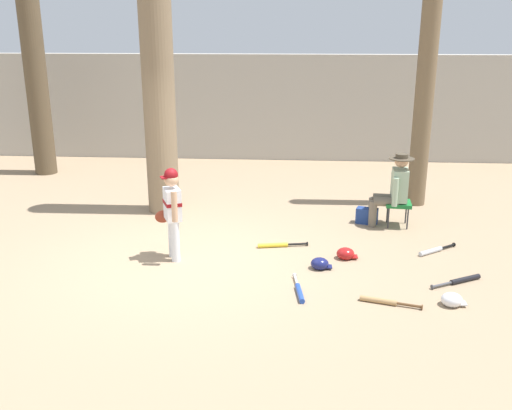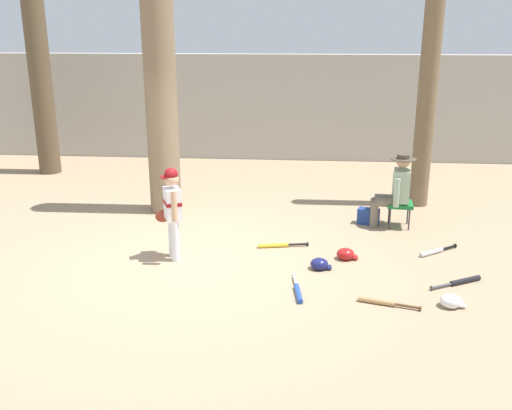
{
  "view_description": "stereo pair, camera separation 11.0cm",
  "coord_description": "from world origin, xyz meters",
  "px_view_note": "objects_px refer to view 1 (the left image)",
  "views": [
    {
      "loc": [
        1.45,
        -7.22,
        3.13
      ],
      "look_at": [
        0.93,
        0.33,
        0.75
      ],
      "focal_mm": 40.16,
      "sensor_mm": 36.0,
      "label": 1
    },
    {
      "loc": [
        1.56,
        -7.21,
        3.13
      ],
      "look_at": [
        0.93,
        0.33,
        0.75
      ],
      "focal_mm": 40.16,
      "sensor_mm": 36.0,
      "label": 2
    }
  ],
  "objects_px": {
    "folding_stool": "(398,204)",
    "bat_black_composite": "(462,280)",
    "tree_near_player": "(158,83)",
    "seated_spectator": "(393,188)",
    "tree_behind_spectator": "(426,73)",
    "bat_blue_youth": "(299,291)",
    "handbag_beside_stool": "(367,216)",
    "bat_aluminum_silver": "(433,251)",
    "batting_helmet_red": "(346,254)",
    "tree_far_left": "(33,49)",
    "batting_helmet_navy": "(320,264)",
    "batting_helmet_white": "(452,300)",
    "bat_yellow_trainer": "(277,245)",
    "bat_wood_tan": "(383,301)",
    "young_ballplayer": "(172,208)"
  },
  "relations": [
    {
      "from": "folding_stool",
      "to": "bat_black_composite",
      "type": "distance_m",
      "value": 2.22
    },
    {
      "from": "tree_near_player",
      "to": "seated_spectator",
      "type": "height_order",
      "value": "tree_near_player"
    },
    {
      "from": "tree_behind_spectator",
      "to": "seated_spectator",
      "type": "relative_size",
      "value": 4.3
    },
    {
      "from": "seated_spectator",
      "to": "bat_blue_youth",
      "type": "height_order",
      "value": "seated_spectator"
    },
    {
      "from": "handbag_beside_stool",
      "to": "bat_black_composite",
      "type": "relative_size",
      "value": 0.48
    },
    {
      "from": "tree_near_player",
      "to": "bat_aluminum_silver",
      "type": "bearing_deg",
      "value": -21.43
    },
    {
      "from": "bat_aluminum_silver",
      "to": "batting_helmet_red",
      "type": "xyz_separation_m",
      "value": [
        -1.28,
        -0.31,
        0.04
      ]
    },
    {
      "from": "folding_stool",
      "to": "seated_spectator",
      "type": "xyz_separation_m",
      "value": [
        -0.1,
        0.01,
        0.28
      ]
    },
    {
      "from": "tree_near_player",
      "to": "tree_far_left",
      "type": "height_order",
      "value": "tree_far_left"
    },
    {
      "from": "bat_black_composite",
      "to": "tree_far_left",
      "type": "bearing_deg",
      "value": 145.95
    },
    {
      "from": "seated_spectator",
      "to": "bat_aluminum_silver",
      "type": "height_order",
      "value": "seated_spectator"
    },
    {
      "from": "bat_black_composite",
      "to": "batting_helmet_navy",
      "type": "relative_size",
      "value": 2.48
    },
    {
      "from": "folding_stool",
      "to": "seated_spectator",
      "type": "distance_m",
      "value": 0.29
    },
    {
      "from": "folding_stool",
      "to": "batting_helmet_white",
      "type": "relative_size",
      "value": 1.49
    },
    {
      "from": "bat_black_composite",
      "to": "bat_aluminum_silver",
      "type": "relative_size",
      "value": 1.15
    },
    {
      "from": "batting_helmet_navy",
      "to": "bat_yellow_trainer",
      "type": "bearing_deg",
      "value": 129.01
    },
    {
      "from": "tree_near_player",
      "to": "tree_far_left",
      "type": "relative_size",
      "value": 0.88
    },
    {
      "from": "tree_far_left",
      "to": "bat_wood_tan",
      "type": "distance_m",
      "value": 9.17
    },
    {
      "from": "seated_spectator",
      "to": "bat_aluminum_silver",
      "type": "relative_size",
      "value": 1.94
    },
    {
      "from": "bat_yellow_trainer",
      "to": "seated_spectator",
      "type": "bearing_deg",
      "value": 30.84
    },
    {
      "from": "tree_near_player",
      "to": "batting_helmet_navy",
      "type": "xyz_separation_m",
      "value": [
        2.65,
        -2.37,
        -2.15
      ]
    },
    {
      "from": "tree_behind_spectator",
      "to": "batting_helmet_white",
      "type": "distance_m",
      "value": 4.65
    },
    {
      "from": "tree_near_player",
      "to": "bat_black_composite",
      "type": "relative_size",
      "value": 7.51
    },
    {
      "from": "tree_far_left",
      "to": "tree_near_player",
      "type": "bearing_deg",
      "value": -37.67
    },
    {
      "from": "tree_behind_spectator",
      "to": "batting_helmet_red",
      "type": "xyz_separation_m",
      "value": [
        -1.49,
        -2.71,
        -2.27
      ]
    },
    {
      "from": "tree_far_left",
      "to": "bat_black_composite",
      "type": "bearing_deg",
      "value": -34.05
    },
    {
      "from": "bat_wood_tan",
      "to": "batting_helmet_red",
      "type": "height_order",
      "value": "batting_helmet_red"
    },
    {
      "from": "batting_helmet_white",
      "to": "tree_far_left",
      "type": "bearing_deg",
      "value": 141.7
    },
    {
      "from": "tree_near_player",
      "to": "bat_wood_tan",
      "type": "height_order",
      "value": "tree_near_player"
    },
    {
      "from": "seated_spectator",
      "to": "batting_helmet_navy",
      "type": "xyz_separation_m",
      "value": [
        -1.22,
        -1.83,
        -0.57
      ]
    },
    {
      "from": "batting_helmet_red",
      "to": "batting_helmet_navy",
      "type": "relative_size",
      "value": 1.03
    },
    {
      "from": "bat_black_composite",
      "to": "bat_aluminum_silver",
      "type": "height_order",
      "value": "same"
    },
    {
      "from": "seated_spectator",
      "to": "batting_helmet_red",
      "type": "distance_m",
      "value": 1.78
    },
    {
      "from": "bat_black_composite",
      "to": "batting_helmet_navy",
      "type": "xyz_separation_m",
      "value": [
        -1.79,
        0.32,
        0.04
      ]
    },
    {
      "from": "tree_near_player",
      "to": "bat_wood_tan",
      "type": "distance_m",
      "value": 5.22
    },
    {
      "from": "seated_spectator",
      "to": "tree_far_left",
      "type": "height_order",
      "value": "tree_far_left"
    },
    {
      "from": "tree_near_player",
      "to": "batting_helmet_navy",
      "type": "bearing_deg",
      "value": -41.83
    },
    {
      "from": "tree_near_player",
      "to": "seated_spectator",
      "type": "relative_size",
      "value": 4.44
    },
    {
      "from": "bat_wood_tan",
      "to": "bat_black_composite",
      "type": "xyz_separation_m",
      "value": [
        1.08,
        0.66,
        0.0
      ]
    },
    {
      "from": "handbag_beside_stool",
      "to": "young_ballplayer",
      "type": "bearing_deg",
      "value": -149.6
    },
    {
      "from": "tree_near_player",
      "to": "handbag_beside_stool",
      "type": "height_order",
      "value": "tree_near_player"
    },
    {
      "from": "batting_helmet_navy",
      "to": "young_ballplayer",
      "type": "bearing_deg",
      "value": 173.73
    },
    {
      "from": "tree_behind_spectator",
      "to": "batting_helmet_white",
      "type": "relative_size",
      "value": 17.69
    },
    {
      "from": "batting_helmet_white",
      "to": "seated_spectator",
      "type": "bearing_deg",
      "value": 95.66
    },
    {
      "from": "tree_behind_spectator",
      "to": "batting_helmet_navy",
      "type": "bearing_deg",
      "value": -121.1
    },
    {
      "from": "handbag_beside_stool",
      "to": "bat_black_composite",
      "type": "bearing_deg",
      "value": -67.03
    },
    {
      "from": "tree_behind_spectator",
      "to": "batting_helmet_white",
      "type": "height_order",
      "value": "tree_behind_spectator"
    },
    {
      "from": "tree_behind_spectator",
      "to": "bat_blue_youth",
      "type": "relative_size",
      "value": 6.88
    },
    {
      "from": "tree_behind_spectator",
      "to": "bat_black_composite",
      "type": "distance_m",
      "value": 4.11
    },
    {
      "from": "bat_aluminum_silver",
      "to": "batting_helmet_white",
      "type": "bearing_deg",
      "value": -95.48
    }
  ]
}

